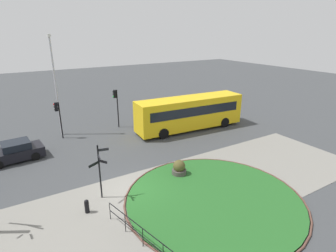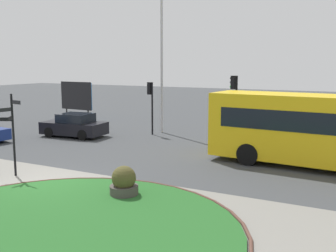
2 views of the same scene
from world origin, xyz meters
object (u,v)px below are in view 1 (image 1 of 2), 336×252
(signpost_directional, at_px, (100,168))
(lamppost_tall, at_px, (55,84))
(traffic_light_far, at_px, (116,100))
(planter_near_signpost, at_px, (179,168))
(bollard_foreground, at_px, (87,206))
(car_near_lane, at_px, (15,152))
(traffic_light_near, at_px, (58,112))
(bus_yellow, at_px, (190,112))

(signpost_directional, height_order, lamppost_tall, lamppost_tall)
(traffic_light_far, xyz_separation_m, planter_near_signpost, (-0.03, -11.45, -2.34))
(bollard_foreground, distance_m, planter_near_signpost, 6.58)
(bollard_foreground, bearing_deg, car_near_lane, 107.03)
(traffic_light_near, bearing_deg, planter_near_signpost, 131.98)
(traffic_light_far, relative_size, lamppost_tall, 0.43)
(traffic_light_near, height_order, traffic_light_far, traffic_light_far)
(lamppost_tall, distance_m, planter_near_signpost, 14.03)
(bollard_foreground, xyz_separation_m, bus_yellow, (12.53, 8.07, 1.31))
(car_near_lane, bearing_deg, traffic_light_near, -147.63)
(bus_yellow, bearing_deg, bollard_foreground, -143.31)
(bollard_foreground, bearing_deg, signpost_directional, 38.52)
(bus_yellow, relative_size, planter_near_signpost, 10.04)
(signpost_directional, relative_size, traffic_light_near, 1.00)
(bollard_foreground, height_order, lamppost_tall, lamppost_tall)
(bollard_foreground, distance_m, traffic_light_near, 12.37)
(traffic_light_near, bearing_deg, bus_yellow, 176.47)
(signpost_directional, bearing_deg, bus_yellow, 32.16)
(bus_yellow, height_order, traffic_light_far, traffic_light_far)
(lamppost_tall, bearing_deg, signpost_directional, -90.74)
(bus_yellow, distance_m, planter_near_signpost, 9.47)
(bus_yellow, bearing_deg, planter_near_signpost, -125.85)
(signpost_directional, xyz_separation_m, traffic_light_far, (5.42, 11.39, 0.83))
(planter_near_signpost, bearing_deg, bus_yellow, 50.24)
(car_near_lane, bearing_deg, bus_yellow, 170.65)
(signpost_directional, xyz_separation_m, bollard_foreground, (-1.14, -0.91, -1.58))
(signpost_directional, height_order, car_near_lane, signpost_directional)
(traffic_light_near, relative_size, planter_near_signpost, 3.07)
(bus_yellow, xyz_separation_m, planter_near_signpost, (-6.00, -7.22, -1.24))
(signpost_directional, distance_m, bus_yellow, 13.46)
(bus_yellow, height_order, traffic_light_near, traffic_light_near)
(bollard_foreground, bearing_deg, traffic_light_far, 61.95)
(traffic_light_far, bearing_deg, signpost_directional, 71.96)
(lamppost_tall, xyz_separation_m, planter_near_signpost, (5.23, -12.27, -4.35))
(planter_near_signpost, bearing_deg, car_near_lane, 138.21)
(car_near_lane, xyz_separation_m, planter_near_signpost, (9.35, -8.35, -0.20))
(signpost_directional, distance_m, traffic_light_far, 12.64)
(lamppost_tall, height_order, planter_near_signpost, lamppost_tall)
(signpost_directional, bearing_deg, traffic_light_far, 64.57)
(bus_yellow, distance_m, traffic_light_far, 7.41)
(car_near_lane, distance_m, traffic_light_far, 10.10)
(signpost_directional, bearing_deg, lamppost_tall, 89.26)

